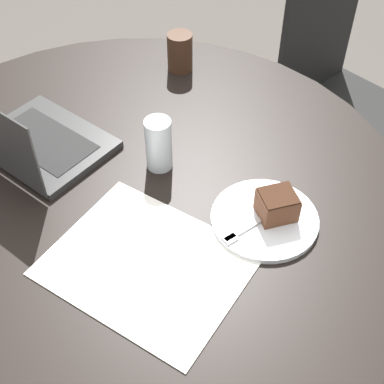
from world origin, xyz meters
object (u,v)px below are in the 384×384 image
(chair, at_px, (338,99))
(plate, at_px, (265,219))
(coffee_glass, at_px, (180,52))
(laptop, at_px, (33,141))

(chair, distance_m, plate, 0.92)
(plate, distance_m, coffee_glass, 0.61)
(chair, relative_size, coffee_glass, 8.59)
(coffee_glass, distance_m, laptop, 0.50)
(chair, xyz_separation_m, laptop, (-0.09, 1.06, 0.31))
(coffee_glass, relative_size, laptop, 0.29)
(plate, height_order, coffee_glass, coffee_glass)
(plate, distance_m, laptop, 0.57)
(plate, bearing_deg, coffee_glass, -10.61)
(chair, xyz_separation_m, plate, (-0.53, 0.70, 0.28))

